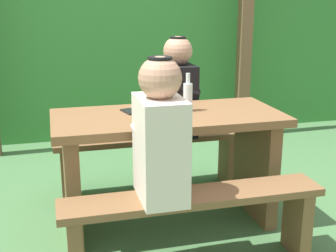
{
  "coord_description": "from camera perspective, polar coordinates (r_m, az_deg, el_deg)",
  "views": [
    {
      "loc": [
        -0.68,
        -2.61,
        1.42
      ],
      "look_at": [
        0.0,
        0.0,
        0.66
      ],
      "focal_mm": 48.68,
      "sensor_mm": 36.0,
      "label": 1
    }
  ],
  "objects": [
    {
      "name": "cell_phone",
      "position": [
        2.83,
        -4.81,
        1.83
      ],
      "size": [
        0.1,
        0.15,
        0.01
      ],
      "primitive_type": "cube",
      "rotation": [
        0.0,
        0.0,
        0.26
      ],
      "color": "black",
      "rests_on": "picnic_table"
    },
    {
      "name": "picnic_table",
      "position": [
        2.85,
        0.0,
        -3.04
      ],
      "size": [
        1.4,
        0.64,
        0.73
      ],
      "color": "brown",
      "rests_on": "ground_plane"
    },
    {
      "name": "person_white_shirt",
      "position": [
        2.24,
        -0.99,
        -1.14
      ],
      "size": [
        0.25,
        0.35,
        0.72
      ],
      "color": "silver",
      "rests_on": "bench_near"
    },
    {
      "name": "bench_far",
      "position": [
        3.4,
        -2.26,
        -3.19
      ],
      "size": [
        1.4,
        0.24,
        0.44
      ],
      "color": "brown",
      "rests_on": "ground_plane"
    },
    {
      "name": "bottle_left",
      "position": [
        2.83,
        2.5,
        3.77
      ],
      "size": [
        0.06,
        0.06,
        0.24
      ],
      "color": "silver",
      "rests_on": "picnic_table"
    },
    {
      "name": "person_black_coat",
      "position": [
        3.32,
        1.23,
        4.51
      ],
      "size": [
        0.25,
        0.35,
        0.72
      ],
      "color": "black",
      "rests_on": "bench_far"
    },
    {
      "name": "drinking_glass",
      "position": [
        2.71,
        -2.15,
        2.14
      ],
      "size": [
        0.07,
        0.07,
        0.09
      ],
      "primitive_type": "cylinder",
      "color": "silver",
      "rests_on": "picnic_table"
    },
    {
      "name": "pergola_post_right",
      "position": [
        4.71,
        9.6,
        11.21
      ],
      "size": [
        0.12,
        0.12,
        2.11
      ],
      "primitive_type": "cube",
      "color": "brown",
      "rests_on": "ground_plane"
    },
    {
      "name": "bottle_right",
      "position": [
        2.86,
        -0.55,
        3.82
      ],
      "size": [
        0.06,
        0.06,
        0.22
      ],
      "color": "silver",
      "rests_on": "picnic_table"
    },
    {
      "name": "hedge_backdrop",
      "position": [
        4.96,
        -6.84,
        12.09
      ],
      "size": [
        6.4,
        0.66,
        2.21
      ],
      "primitive_type": "cube",
      "color": "#337E33",
      "rests_on": "ground_plane"
    },
    {
      "name": "ground_plane",
      "position": [
        3.04,
        0.0,
        -11.95
      ],
      "size": [
        12.0,
        12.0,
        0.0
      ],
      "primitive_type": "plane",
      "color": "#436F40"
    },
    {
      "name": "bench_near",
      "position": [
        2.45,
        3.19,
        -11.07
      ],
      "size": [
        1.4,
        0.24,
        0.44
      ],
      "color": "brown",
      "rests_on": "ground_plane"
    }
  ]
}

